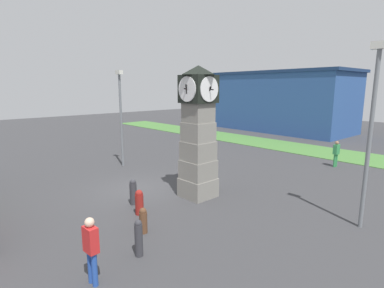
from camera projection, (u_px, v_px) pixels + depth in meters
ground_plane at (138, 189)px, 14.42m from camera, size 81.39×81.39×0.00m
clock_tower at (198, 134)px, 12.99m from camera, size 1.66×1.59×5.74m
bollard_near_tower at (139, 238)px, 8.62m from camera, size 0.23×0.23×1.12m
bollard_mid_row at (143, 220)px, 10.03m from camera, size 0.27×0.27×0.89m
bollard_far_row at (139, 202)px, 11.49m from camera, size 0.32×0.32×0.98m
bollard_end_row at (133, 192)px, 12.48m from camera, size 0.29×0.29×1.09m
bench at (200, 133)px, 28.70m from camera, size 1.67×1.19×0.90m
pedestrian_near_bench at (336, 152)px, 18.34m from camera, size 0.27×0.42×1.61m
pedestrian_crossing_lot at (91, 246)px, 7.29m from camera, size 0.42×0.27×1.76m
street_lamp_near_road at (121, 111)px, 18.08m from camera, size 0.50×0.24×5.83m
street_lamp_far_side at (371, 125)px, 9.86m from camera, size 0.50×0.24×6.26m
warehouse_blue_far at (276, 101)px, 34.46m from camera, size 16.92×7.73×6.59m
grass_verge_far at (292, 147)px, 24.50m from camera, size 48.83×4.20×0.04m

